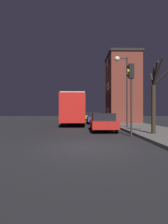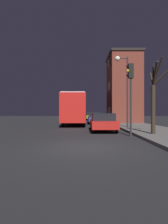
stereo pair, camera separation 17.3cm
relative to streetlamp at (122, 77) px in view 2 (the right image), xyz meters
The scene contains 9 objects.
ground_plane 9.97m from the streetlamp, 112.98° to the right, with size 120.00×120.00×0.00m, color black.
brick_building 8.44m from the streetlamp, 77.08° to the left, with size 4.15×5.44×9.19m.
streetlamp is the anchor object (origin of this frame).
traffic_light 5.14m from the streetlamp, 97.33° to the right, with size 0.43×0.24×4.52m.
bare_tree 5.55m from the streetlamp, 80.33° to the right, with size 1.30×1.63×4.51m.
bus 8.31m from the streetlamp, 125.66° to the left, with size 2.52×11.49×3.50m.
car_near_lane 4.82m from the streetlamp, 138.17° to the right, with size 1.89×4.36×1.43m.
car_mid_lane 8.54m from the streetlamp, 105.68° to the left, with size 1.82×4.55×1.47m.
car_far_lane 17.93m from the streetlamp, 97.31° to the left, with size 1.71×3.89×1.49m.
Camera 2 is at (-0.08, -7.62, 1.52)m, focal length 28.00 mm.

